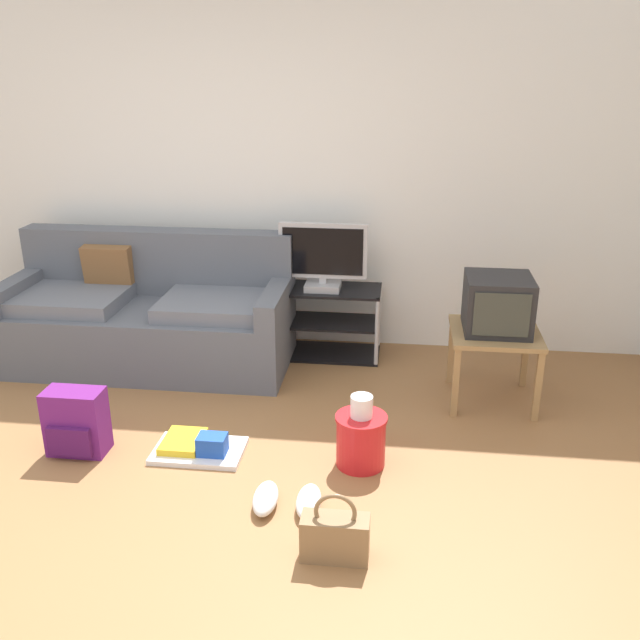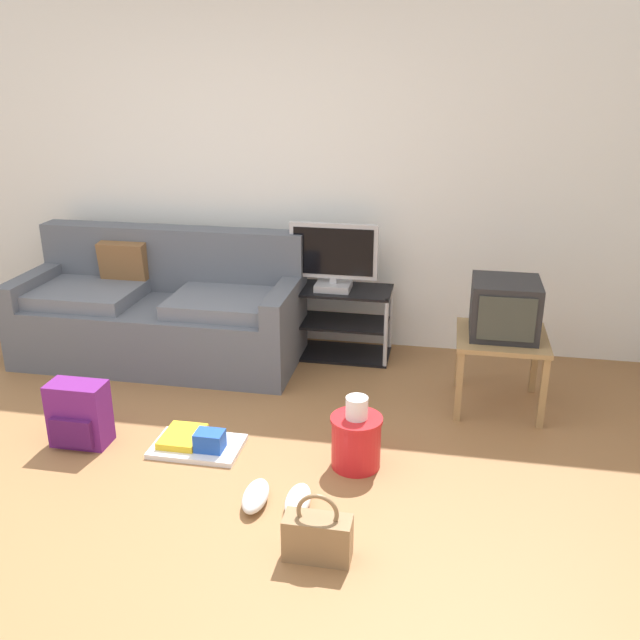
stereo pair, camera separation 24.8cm
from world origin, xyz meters
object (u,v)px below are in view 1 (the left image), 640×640
couch (149,317)px  handbag (335,536)px  backpack (76,422)px  sneakers_pair (287,500)px  cleaning_bucket (361,436)px  floor_tray (198,447)px  crt_tv (498,304)px  side_table (494,342)px  flat_tv (323,257)px  tv_stand (323,322)px

couch → handbag: size_ratio=6.10×
backpack → sneakers_pair: size_ratio=1.09×
cleaning_bucket → floor_tray: bearing=179.9°
crt_tv → side_table: bearing=-90.0°
side_table → handbag: size_ratio=1.66×
backpack → floor_tray: backpack is taller
floor_tray → sneakers_pair: bearing=-37.2°
handbag → side_table: bearing=62.7°
cleaning_bucket → sneakers_pair: size_ratio=1.19×
flat_tv → floor_tray: (-0.54, -1.47, -0.72)m
crt_tv → handbag: 1.95m
sneakers_pair → cleaning_bucket: bearing=52.9°
crt_tv → couch: bearing=172.1°
tv_stand → sneakers_pair: size_ratio=2.42×
tv_stand → crt_tv: size_ratio=2.05×
side_table → floor_tray: (-1.71, -0.87, -0.37)m
couch → cleaning_bucket: (1.63, -1.23, -0.17)m
flat_tv → backpack: flat_tv is taller
couch → flat_tv: (1.24, 0.25, 0.42)m
sneakers_pair → floor_tray: (-0.59, 0.44, -0.01)m
couch → crt_tv: (2.41, -0.34, 0.32)m
side_table → crt_tv: crt_tv is taller
flat_tv → handbag: flat_tv is taller
floor_tray → cleaning_bucket: bearing=-0.1°
couch → backpack: (0.03, -1.29, -0.16)m
tv_stand → backpack: bearing=-127.9°
side_table → crt_tv: (-0.00, 0.02, 0.25)m
side_table → flat_tv: bearing=152.9°
tv_stand → flat_tv: flat_tv is taller
side_table → handbag: (-0.85, -1.65, -0.30)m
side_table → cleaning_bucket: (-0.79, -0.87, -0.24)m
flat_tv → sneakers_pair: size_ratio=1.82×
flat_tv → sneakers_pair: bearing=-88.6°
handbag → floor_tray: bearing=137.8°
sneakers_pair → floor_tray: bearing=142.8°
couch → crt_tv: bearing=-7.9°
handbag → crt_tv: bearing=63.0°
couch → flat_tv: flat_tv is taller
flat_tv → handbag: (0.32, -2.25, -0.65)m
cleaning_bucket → tv_stand: bearing=104.3°
handbag → sneakers_pair: handbag is taller
tv_stand → cleaning_bucket: bearing=-75.7°
tv_stand → handbag: (0.32, -2.27, -0.15)m
crt_tv → cleaning_bucket: bearing=-131.5°
tv_stand → floor_tray: bearing=-109.9°
cleaning_bucket → backpack: bearing=-177.8°
tv_stand → side_table: bearing=-28.0°
tv_stand → cleaning_bucket: size_ratio=2.03×
backpack → sneakers_pair: 1.32m
tv_stand → backpack: tv_stand is taller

